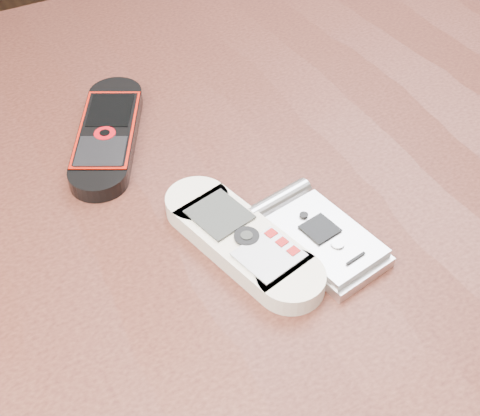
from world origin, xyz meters
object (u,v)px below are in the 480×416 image
object	(u,v)px
nokia_white	(241,240)
nokia_black_red	(108,134)
table	(235,305)
motorola_razr	(322,238)

from	to	relation	value
nokia_white	nokia_black_red	xyz separation A→B (m)	(-0.04, 0.16, -0.00)
nokia_black_red	table	bearing A→B (deg)	-41.34
table	nokia_white	xyz separation A→B (m)	(-0.01, -0.03, 0.11)
nokia_black_red	motorola_razr	world-z (taller)	same
table	nokia_white	world-z (taller)	nokia_white
table	nokia_black_red	distance (m)	0.18
nokia_white	motorola_razr	xyz separation A→B (m)	(0.05, -0.03, -0.00)
table	motorola_razr	distance (m)	0.13
table	motorola_razr	xyz separation A→B (m)	(0.04, -0.05, 0.11)
nokia_black_red	motorola_razr	bearing A→B (deg)	-35.24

